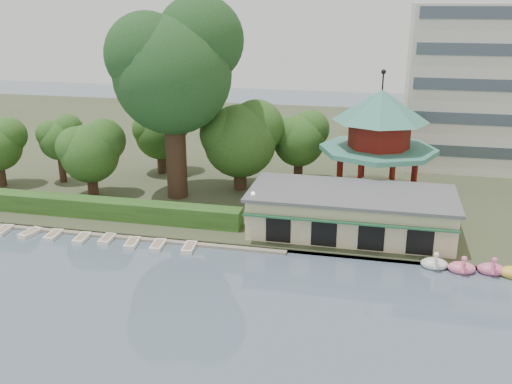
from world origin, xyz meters
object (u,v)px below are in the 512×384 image
(dock, at_px, (107,234))
(big_tree, at_px, (174,64))
(pavilion, at_px, (379,134))
(boathouse, at_px, (351,212))

(dock, bearing_deg, big_tree, 73.94)
(dock, distance_m, pavilion, 29.14)
(dock, bearing_deg, boathouse, 12.24)
(dock, xyz_separation_m, boathouse, (22.00, 4.77, 2.25))
(pavilion, height_order, big_tree, big_tree)
(dock, distance_m, boathouse, 22.62)
(boathouse, height_order, big_tree, big_tree)
(boathouse, distance_m, big_tree, 23.28)
(dock, relative_size, pavilion, 2.52)
(dock, relative_size, big_tree, 1.62)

